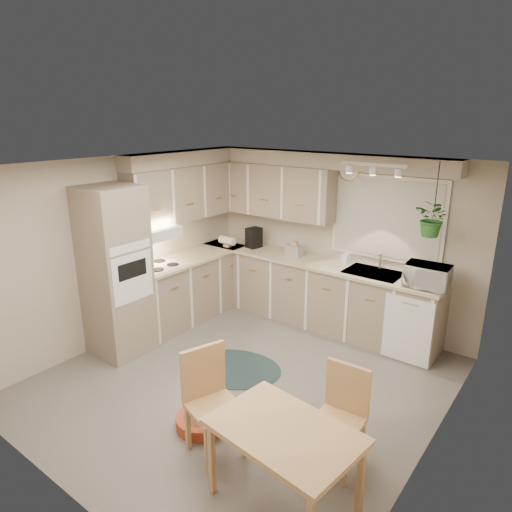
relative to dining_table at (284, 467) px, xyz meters
The scene contains 35 objects.
floor 1.77m from the dining_table, 139.00° to the left, with size 4.20×4.20×0.00m, color #67605B.
ceiling 2.69m from the dining_table, 139.00° to the left, with size 4.20×4.20×0.00m, color silver.
wall_back 3.60m from the dining_table, 112.00° to the left, with size 4.00×0.04×2.40m, color #B1A592.
wall_front 1.84m from the dining_table, 143.65° to the right, with size 4.00×0.04×2.40m, color #B1A592.
wall_left 3.60m from the dining_table, 161.03° to the left, with size 0.04×4.20×2.40m, color #B1A592.
wall_right 1.58m from the dining_table, 58.69° to the left, with size 0.04×4.20×2.40m, color #B1A592.
base_cab_left 3.62m from the dining_table, 146.22° to the left, with size 0.60×1.85×0.90m, color gray.
base_cab_back 3.30m from the dining_table, 117.18° to the left, with size 3.60×0.60×0.90m, color gray.
counter_left 3.66m from the dining_table, 146.13° to the left, with size 0.64×1.89×0.04m, color #BDAC89.
counter_back 3.34m from the dining_table, 117.26° to the left, with size 3.64×0.64×0.04m, color #BDAC89.
oven_stack 3.16m from the dining_table, 165.67° to the left, with size 0.65×0.65×2.10m, color gray.
wall_oven_face 2.86m from the dining_table, 164.03° to the left, with size 0.02×0.56×0.58m, color silver.
upper_cab_left 4.07m from the dining_table, 145.70° to the left, with size 0.35×2.00×0.75m, color gray.
upper_cab_back 4.11m from the dining_table, 127.01° to the left, with size 2.00×0.35×0.75m, color gray.
soffit_left 4.29m from the dining_table, 145.91° to the left, with size 0.30×2.00×0.20m, color #B1A592.
soffit_back 3.96m from the dining_table, 116.04° to the left, with size 3.60×0.30×0.20m, color #B1A592.
cooktop 3.37m from the dining_table, 154.31° to the left, with size 0.52×0.58×0.02m, color silver.
range_hood 3.50m from the dining_table, 154.46° to the left, with size 0.40×0.60×0.14m, color silver.
window_blinds 3.50m from the dining_table, 100.74° to the left, with size 1.40×0.02×1.00m, color beige.
window_frame 3.51m from the dining_table, 100.70° to the left, with size 1.50×0.02×1.10m, color beige.
sink 3.05m from the dining_table, 101.70° to the left, with size 0.70×0.48×0.10m, color #A1A4A9.
dishwasher_front 2.63m from the dining_table, 90.18° to the left, with size 0.58×0.01×0.83m, color silver.
track_light_bar 3.40m from the dining_table, 102.75° to the left, with size 0.80×0.04×0.04m, color silver.
wall_clock 3.87m from the dining_table, 109.85° to the left, with size 0.30×0.30×0.03m, color gold.
dining_table is the anchor object (origin of this frame).
chair_left 0.81m from the dining_table, behind, with size 0.45×0.45×0.95m, color tan.
chair_back 0.63m from the dining_table, 78.75° to the left, with size 0.41×0.41×0.88m, color tan.
braided_rug 2.04m from the dining_table, 141.10° to the left, with size 1.16×0.87×0.01m, color black.
pet_bed 1.20m from the dining_table, 165.90° to the left, with size 0.51×0.51×0.12m, color #A83E21.
microwave 2.94m from the dining_table, 88.15° to the left, with size 0.50×0.27×0.34m, color silver.
soap_bottle 3.33m from the dining_table, 109.16° to the left, with size 0.09×0.19×0.09m, color silver.
hanging_plant 3.15m from the dining_table, 88.31° to the left, with size 0.38×0.42×0.33m, color #275D25.
coffee_maker 3.96m from the dining_table, 130.85° to the left, with size 0.17×0.21×0.31m, color black.
toaster 3.54m from the dining_table, 121.60° to the left, with size 0.25×0.14×0.15m, color #A1A4A9.
knife_block 3.58m from the dining_table, 121.58° to the left, with size 0.09×0.09×0.19m, color tan.
Camera 1 is at (2.84, -3.50, 2.88)m, focal length 32.00 mm.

